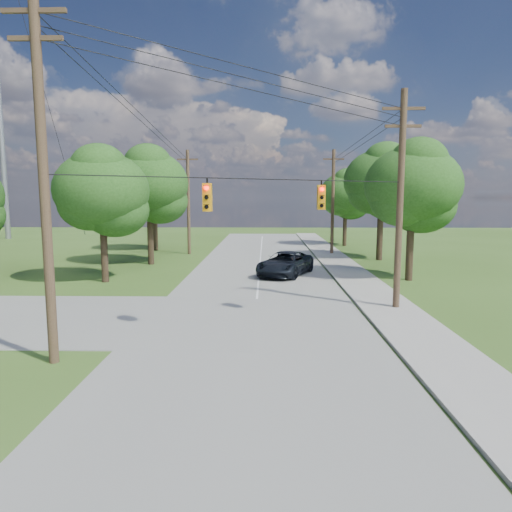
{
  "coord_description": "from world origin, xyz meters",
  "views": [
    {
      "loc": [
        2.46,
        -14.12,
        5.46
      ],
      "look_at": [
        2.06,
        5.0,
        3.01
      ],
      "focal_mm": 32.0,
      "sensor_mm": 36.0,
      "label": 1
    }
  ],
  "objects_px": {
    "pole_sw": "(43,173)",
    "car_main_north": "(285,264)",
    "pole_ne": "(400,198)",
    "pole_north_e": "(333,201)",
    "pole_north_w": "(188,201)"
  },
  "relations": [
    {
      "from": "pole_sw",
      "to": "car_main_north",
      "type": "height_order",
      "value": "pole_sw"
    },
    {
      "from": "pole_ne",
      "to": "pole_north_e",
      "type": "bearing_deg",
      "value": 90.0
    },
    {
      "from": "pole_sw",
      "to": "car_main_north",
      "type": "relative_size",
      "value": 2.04
    },
    {
      "from": "pole_north_e",
      "to": "pole_north_w",
      "type": "bearing_deg",
      "value": 180.0
    },
    {
      "from": "pole_north_w",
      "to": "pole_sw",
      "type": "bearing_deg",
      "value": -89.23
    },
    {
      "from": "pole_north_e",
      "to": "car_main_north",
      "type": "bearing_deg",
      "value": -112.35
    },
    {
      "from": "car_main_north",
      "to": "pole_north_w",
      "type": "bearing_deg",
      "value": 147.77
    },
    {
      "from": "car_main_north",
      "to": "pole_ne",
      "type": "bearing_deg",
      "value": -40.71
    },
    {
      "from": "pole_sw",
      "to": "pole_ne",
      "type": "relative_size",
      "value": 1.14
    },
    {
      "from": "pole_ne",
      "to": "pole_north_w",
      "type": "distance_m",
      "value": 26.03
    },
    {
      "from": "pole_north_e",
      "to": "car_main_north",
      "type": "distance_m",
      "value": 13.93
    },
    {
      "from": "pole_ne",
      "to": "pole_north_e",
      "type": "height_order",
      "value": "pole_ne"
    },
    {
      "from": "pole_north_w",
      "to": "car_main_north",
      "type": "xyz_separation_m",
      "value": [
        8.86,
        -12.26,
        -4.28
      ]
    },
    {
      "from": "pole_north_w",
      "to": "car_main_north",
      "type": "bearing_deg",
      "value": -54.15
    },
    {
      "from": "pole_ne",
      "to": "pole_north_w",
      "type": "relative_size",
      "value": 1.05
    }
  ]
}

